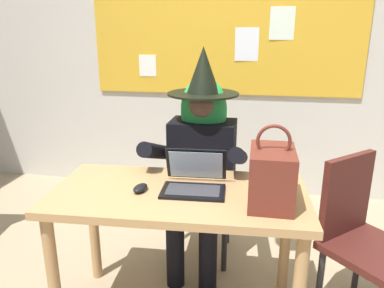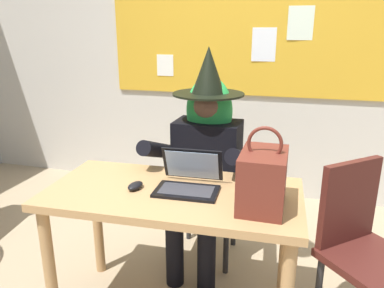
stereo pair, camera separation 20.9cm
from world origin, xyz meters
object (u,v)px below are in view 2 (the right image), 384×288
at_px(chair_extra_corner, 362,241).
at_px(chair_at_desk, 209,185).
at_px(handbag, 263,179).
at_px(person_costumed, 205,151).
at_px(laptop, 189,180).
at_px(computer_mouse, 135,186).
at_px(desk_main, 173,210).

bearing_deg(chair_extra_corner, chair_at_desk, -159.79).
height_order(chair_at_desk, handbag, handbag).
xyz_separation_m(person_costumed, laptop, (0.04, -0.51, 0.01)).
bearing_deg(person_costumed, handbag, 35.43).
distance_m(computer_mouse, chair_extra_corner, 1.18).
bearing_deg(handbag, desk_main, 172.89).
bearing_deg(person_costumed, desk_main, -1.73).
xyz_separation_m(desk_main, chair_extra_corner, (0.94, 0.21, -0.14)).
bearing_deg(computer_mouse, chair_extra_corner, 21.11).
bearing_deg(person_costumed, laptop, 5.95).
relative_size(desk_main, chair_extra_corner, 1.48).
height_order(person_costumed, chair_extra_corner, person_costumed).
height_order(computer_mouse, handbag, handbag).
bearing_deg(computer_mouse, desk_main, 19.73).
relative_size(desk_main, laptop, 3.98).
relative_size(person_costumed, laptop, 4.34).
height_order(desk_main, chair_at_desk, chair_at_desk).
distance_m(chair_at_desk, chair_extra_corner, 1.03).
bearing_deg(desk_main, handbag, -7.11).
distance_m(desk_main, laptop, 0.17).
relative_size(desk_main, computer_mouse, 12.55).
xyz_separation_m(desk_main, laptop, (0.07, 0.04, 0.15)).
relative_size(laptop, handbag, 0.87).
xyz_separation_m(handbag, chair_extra_corner, (0.49, 0.26, -0.38)).
bearing_deg(chair_extra_corner, laptop, -121.90).
distance_m(desk_main, handbag, 0.51).
bearing_deg(person_costumed, chair_extra_corner, 70.07).
bearing_deg(desk_main, chair_at_desk, 87.83).
xyz_separation_m(desk_main, handbag, (0.45, -0.06, 0.24)).
distance_m(desk_main, person_costumed, 0.58).
xyz_separation_m(chair_at_desk, computer_mouse, (-0.21, -0.71, 0.26)).
bearing_deg(handbag, laptop, 165.19).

